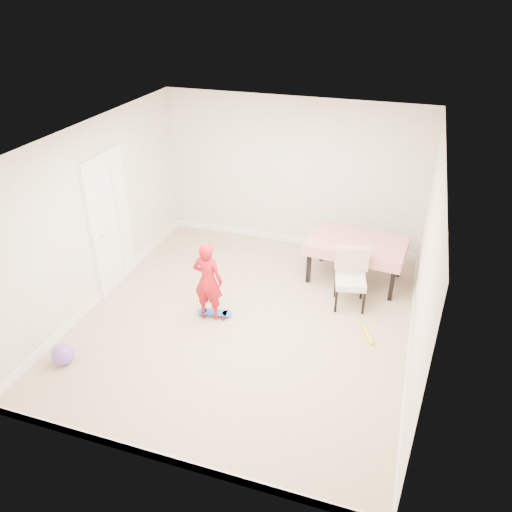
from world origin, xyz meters
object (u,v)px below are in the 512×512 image
(dining_chair, at_px, (351,280))
(balloon, at_px, (63,354))
(skateboard, at_px, (215,314))
(child, at_px, (208,283))
(dining_table, at_px, (355,260))

(dining_chair, height_order, balloon, dining_chair)
(skateboard, distance_m, child, 0.55)
(child, distance_m, balloon, 2.05)
(skateboard, xyz_separation_m, child, (-0.06, -0.04, 0.54))
(dining_chair, distance_m, balloon, 4.00)
(dining_chair, height_order, child, child)
(child, bearing_deg, dining_chair, -152.40)
(dining_chair, relative_size, balloon, 3.16)
(dining_chair, bearing_deg, skateboard, -165.05)
(child, height_order, balloon, child)
(dining_chair, height_order, skateboard, dining_chair)
(dining_table, height_order, skateboard, dining_table)
(dining_chair, xyz_separation_m, child, (-1.83, -0.91, 0.14))
(dining_table, height_order, child, child)
(skateboard, bearing_deg, dining_table, 34.19)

